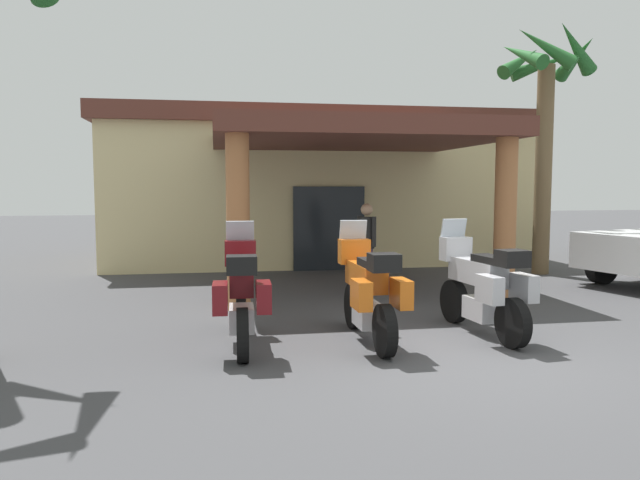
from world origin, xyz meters
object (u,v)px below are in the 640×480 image
pedestrian (367,241)px  palm_tree_near_portico (545,103)px  motorcycle_silver (482,286)px  motel_building (311,186)px  motorcycle_maroon (241,294)px  motorcycle_orange (368,291)px

pedestrian → palm_tree_near_portico: palm_tree_near_portico is taller
motorcycle_silver → motel_building: bearing=-1.1°
motorcycle_maroon → motorcycle_silver: same height
palm_tree_near_portico → pedestrian: bearing=-162.4°
motorcycle_orange → palm_tree_near_portico: palm_tree_near_portico is taller
motel_building → motorcycle_silver: 9.81m
motorcycle_maroon → palm_tree_near_portico: bearing=-51.8°
motorcycle_orange → palm_tree_near_portico: bearing=-47.1°
motorcycle_orange → motorcycle_maroon: bearing=86.2°
motorcycle_silver → palm_tree_near_portico: 7.53m
motorcycle_maroon → motorcycle_orange: size_ratio=1.00×
palm_tree_near_portico → motel_building: bearing=136.7°
motorcycle_orange → pedestrian: 3.92m
motel_building → pedestrian: motel_building is taller
motorcycle_maroon → motorcycle_silver: size_ratio=1.00×
motel_building → motorcycle_silver: size_ratio=5.34×
motorcycle_orange → pedestrian: pedestrian is taller
motel_building → motorcycle_maroon: bearing=-104.3°
motorcycle_orange → motorcycle_silver: (1.69, 0.04, 0.00)m
motel_building → palm_tree_near_portico: size_ratio=2.04×
motorcycle_orange → motorcycle_silver: same height
motel_building → motorcycle_orange: motel_building is taller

